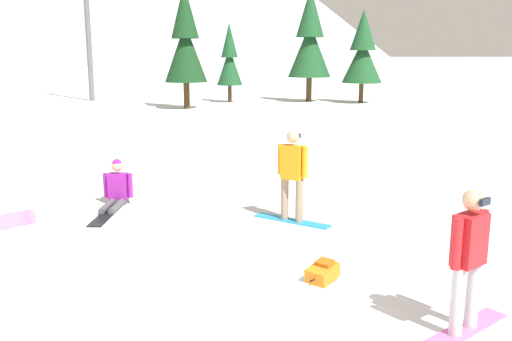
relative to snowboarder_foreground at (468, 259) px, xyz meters
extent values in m
plane|color=white|center=(-3.04, 0.58, -0.90)|extent=(800.00, 800.00, 0.00)
cube|color=pink|center=(0.00, 0.00, -0.88)|extent=(1.42, 1.15, 0.02)
cylinder|color=#B7B7BC|center=(0.13, 0.10, -0.47)|extent=(0.15, 0.15, 0.80)
cylinder|color=#B7B7BC|center=(-0.13, -0.09, -0.47)|extent=(0.15, 0.15, 0.80)
cube|color=red|center=(0.00, 0.00, 0.23)|extent=(0.46, 0.43, 0.59)
cylinder|color=red|center=(0.21, 0.15, 0.24)|extent=(0.11, 0.11, 0.58)
cylinder|color=red|center=(-0.21, -0.15, 0.24)|extent=(0.11, 0.11, 0.58)
sphere|color=tan|center=(0.00, 0.00, 0.69)|extent=(0.24, 0.24, 0.24)
cube|color=black|center=(0.08, -0.11, 0.70)|extent=(0.16, 0.13, 0.08)
cube|color=#1E8CD8|center=(-1.51, 4.41, -0.88)|extent=(1.44, 1.15, 0.02)
cylinder|color=gray|center=(-1.64, 4.50, -0.47)|extent=(0.15, 0.15, 0.81)
cylinder|color=gray|center=(-1.38, 4.31, -0.47)|extent=(0.15, 0.15, 0.81)
cube|color=orange|center=(-1.51, 4.41, 0.26)|extent=(0.46, 0.43, 0.64)
cylinder|color=orange|center=(-1.73, 4.56, 0.29)|extent=(0.11, 0.11, 0.58)
cylinder|color=orange|center=(-1.30, 4.26, 0.29)|extent=(0.11, 0.11, 0.58)
sphere|color=tan|center=(-1.51, 4.41, 0.74)|extent=(0.24, 0.24, 0.24)
cube|color=black|center=(-1.43, 4.52, 0.75)|extent=(0.16, 0.13, 0.08)
cube|color=#4C4C51|center=(-5.08, 5.87, -0.85)|extent=(0.38, 0.31, 0.10)
cylinder|color=#4C4C51|center=(-5.02, 5.37, -0.82)|extent=(0.20, 0.81, 0.14)
cylinder|color=#4C4C51|center=(-5.22, 5.38, -0.82)|extent=(0.20, 0.81, 0.14)
cube|color=black|center=(-5.16, 4.98, -0.88)|extent=(0.41, 1.61, 0.02)
cube|color=#8C1E8C|center=(-5.08, 5.87, -0.52)|extent=(0.42, 0.27, 0.56)
cylinder|color=#8C1E8C|center=(-4.82, 5.85, -0.50)|extent=(0.11, 0.11, 0.52)
cylinder|color=#8C1E8C|center=(-5.34, 5.89, -0.50)|extent=(0.11, 0.11, 0.52)
sphere|color=tan|center=(-5.08, 5.87, -0.08)|extent=(0.24, 0.24, 0.24)
sphere|color=#8C1E8C|center=(-5.08, 5.87, -0.03)|extent=(0.20, 0.20, 0.20)
cylinder|color=pink|center=(-6.50, 4.52, -0.76)|extent=(0.30, 0.29, 0.26)
cube|color=orange|center=(-1.39, 1.53, -0.77)|extent=(0.55, 0.56, 0.26)
cube|color=#A85613|center=(-1.35, 1.56, -0.63)|extent=(0.30, 0.30, 0.09)
cylinder|color=black|center=(-1.54, 1.35, -0.80)|extent=(0.11, 0.10, 0.02)
cylinder|color=#472D19|center=(-5.20, 26.50, -0.13)|extent=(0.35, 0.35, 1.53)
cone|color=#143819|center=(-5.20, 26.50, 2.26)|extent=(2.41, 2.41, 3.25)
cone|color=#143819|center=(-5.20, 26.50, 4.54)|extent=(1.57, 1.57, 2.98)
cylinder|color=#472D19|center=(5.66, 29.85, -0.25)|extent=(0.29, 0.29, 1.28)
cone|color=#194723|center=(5.66, 29.85, 1.75)|extent=(2.52, 2.52, 2.73)
cone|color=#194723|center=(5.66, 29.85, 3.66)|extent=(1.64, 1.64, 2.50)
cylinder|color=#472D19|center=(-2.74, 30.71, -0.34)|extent=(0.25, 0.25, 1.11)
cone|color=#194723|center=(-2.74, 30.71, 1.39)|extent=(1.65, 1.65, 2.36)
cone|color=#194723|center=(-2.74, 30.71, 3.05)|extent=(1.07, 1.07, 2.16)
cylinder|color=#472D19|center=(2.45, 30.95, -0.09)|extent=(0.36, 0.36, 1.60)
cone|color=#194723|center=(2.45, 30.95, 2.42)|extent=(2.78, 2.78, 3.41)
cone|color=#194723|center=(2.45, 30.95, 4.81)|extent=(1.81, 1.81, 3.13)
cylinder|color=#595B60|center=(-11.99, 32.36, 4.79)|extent=(0.36, 0.36, 11.38)
camera|label=1|loc=(-2.65, -5.84, 2.28)|focal=39.26mm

